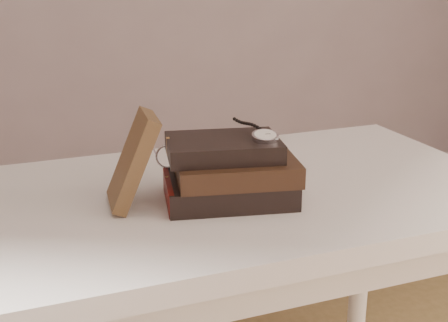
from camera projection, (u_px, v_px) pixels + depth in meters
name	position (u px, v px, depth m)	size (l,w,h in m)	color
table	(246.00, 230.00, 1.20)	(1.00, 0.60, 0.75)	silver
book_stack	(230.00, 172.00, 1.08)	(0.25, 0.20, 0.11)	black
journal	(133.00, 160.00, 1.05)	(0.03, 0.11, 0.17)	#3E2A17
pocket_watch	(263.00, 135.00, 1.07)	(0.06, 0.15, 0.02)	silver
eyeglasses	(180.00, 155.00, 1.14)	(0.11, 0.13, 0.05)	silver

